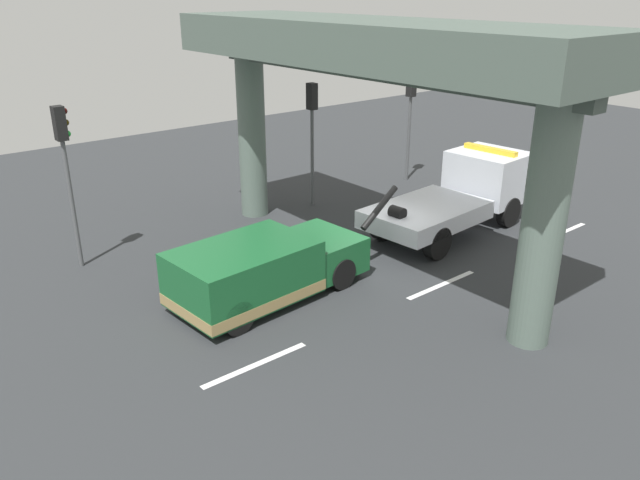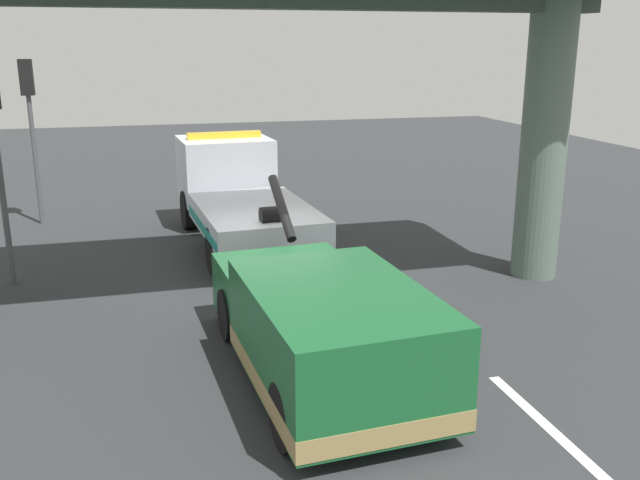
{
  "view_description": "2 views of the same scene",
  "coord_description": "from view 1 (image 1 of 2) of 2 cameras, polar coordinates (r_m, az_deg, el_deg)",
  "views": [
    {
      "loc": [
        -12.1,
        -11.95,
        7.45
      ],
      "look_at": [
        -1.84,
        0.48,
        0.86
      ],
      "focal_mm": 35.06,
      "sensor_mm": 36.0,
      "label": 1
    },
    {
      "loc": [
        -12.89,
        2.36,
        4.66
      ],
      "look_at": [
        -1.05,
        -0.77,
        1.19
      ],
      "focal_mm": 38.94,
      "sensor_mm": 36.0,
      "label": 2
    }
  ],
  "objects": [
    {
      "name": "lane_stripe_west",
      "position": [
        13.55,
        -5.9,
        -11.26
      ],
      "size": [
        2.6,
        0.16,
        0.01
      ],
      "primitive_type": "cube",
      "color": "silver",
      "rests_on": "ground"
    },
    {
      "name": "traffic_light_mid",
      "position": [
        25.52,
        8.29,
        12.26
      ],
      "size": [
        0.39,
        0.32,
        4.3
      ],
      "color": "#515456",
      "rests_on": "ground"
    },
    {
      "name": "traffic_light_near",
      "position": [
        18.16,
        -22.26,
        7.38
      ],
      "size": [
        0.39,
        0.32,
        4.55
      ],
      "color": "#515456",
      "rests_on": "ground"
    },
    {
      "name": "tow_truck_white",
      "position": [
        20.92,
        12.91,
        4.27
      ],
      "size": [
        7.32,
        2.78,
        2.46
      ],
      "color": "silver",
      "rests_on": "ground"
    },
    {
      "name": "towed_van_green",
      "position": [
        15.84,
        -5.28,
        -2.79
      ],
      "size": [
        5.33,
        2.52,
        1.58
      ],
      "color": "#195B2D",
      "rests_on": "ground"
    },
    {
      "name": "ground_plane",
      "position": [
        18.59,
        5.33,
        -1.68
      ],
      "size": [
        60.0,
        40.0,
        0.1
      ],
      "primitive_type": "cube",
      "color": "#2D3033"
    },
    {
      "name": "overpass_structure",
      "position": [
        16.64,
        4.31,
        15.76
      ],
      "size": [
        3.6,
        12.98,
        6.67
      ],
      "color": "#596B60",
      "rests_on": "ground"
    },
    {
      "name": "lane_stripe_east",
      "position": [
        21.77,
        21.26,
        0.64
      ],
      "size": [
        2.6,
        0.16,
        0.01
      ],
      "primitive_type": "cube",
      "color": "silver",
      "rests_on": "ground"
    },
    {
      "name": "traffic_light_far",
      "position": [
        22.13,
        -0.69,
        11.1
      ],
      "size": [
        0.39,
        0.32,
        4.37
      ],
      "color": "#515456",
      "rests_on": "ground"
    },
    {
      "name": "lane_stripe_mid",
      "position": [
        17.11,
        11.03,
        -4.03
      ],
      "size": [
        2.6,
        0.16,
        0.01
      ],
      "primitive_type": "cube",
      "color": "silver",
      "rests_on": "ground"
    }
  ]
}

